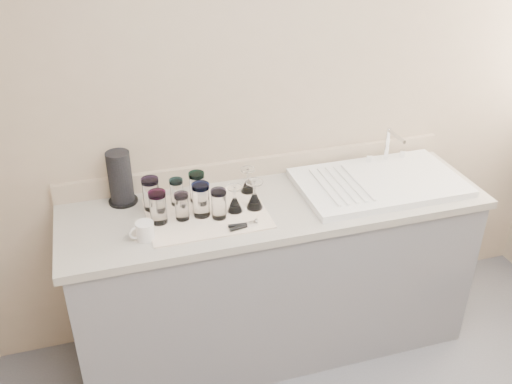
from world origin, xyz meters
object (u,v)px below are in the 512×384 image
object	(u,v)px
tumbler_blue	(182,206)
paper_towel_roll	(120,178)
goblet_back_right	(248,184)
goblet_front_left	(235,203)
tumbler_cyan	(177,192)
goblet_front_right	(255,199)
can_opener	(243,226)
sink_unit	(379,182)
tumbler_teal	(151,194)
white_mug	(144,231)
tumbler_lavender	(201,200)
tumbler_magenta	(158,207)
tumbler_purple	(197,187)
tumbler_extra	(219,204)

from	to	relation	value
tumbler_blue	paper_towel_roll	size ratio (longest dim) A/B	0.49
goblet_back_right	goblet_front_left	world-z (taller)	goblet_front_left
paper_towel_roll	tumbler_cyan	bearing A→B (deg)	-23.07
goblet_front_right	can_opener	world-z (taller)	goblet_front_right
sink_unit	tumbler_teal	bearing A→B (deg)	175.40
tumbler_teal	tumbler_cyan	distance (m)	0.12
white_mug	paper_towel_roll	xyz separation A→B (m)	(-0.06, 0.35, 0.09)
tumbler_lavender	goblet_front_right	world-z (taller)	tumbler_lavender
tumbler_cyan	goblet_front_right	world-z (taller)	goblet_front_right
goblet_front_left	can_opener	bearing A→B (deg)	-89.63
tumbler_teal	goblet_front_right	distance (m)	0.48
tumbler_magenta	tumbler_teal	bearing A→B (deg)	96.43
goblet_front_left	tumbler_magenta	bearing A→B (deg)	179.13
sink_unit	can_opener	world-z (taller)	sink_unit
goblet_back_right	tumbler_blue	bearing A→B (deg)	-156.47
tumbler_blue	tumbler_teal	bearing A→B (deg)	133.34
tumbler_purple	goblet_front_right	bearing A→B (deg)	-29.89
tumbler_extra	paper_towel_roll	bearing A→B (deg)	145.50
can_opener	goblet_back_right	bearing A→B (deg)	70.47
white_mug	tumbler_teal	bearing A→B (deg)	74.54
tumbler_cyan	tumbler_magenta	size ratio (longest dim) A/B	0.83
tumbler_magenta	white_mug	distance (m)	0.14
tumbler_magenta	goblet_front_right	xyz separation A→B (m)	(0.45, -0.00, -0.03)
tumbler_purple	tumbler_blue	xyz separation A→B (m)	(-0.10, -0.14, -0.01)
tumbler_extra	white_mug	xyz separation A→B (m)	(-0.35, -0.07, -0.04)
tumbler_purple	white_mug	xyz separation A→B (m)	(-0.28, -0.24, -0.04)
tumbler_blue	goblet_front_right	world-z (taller)	goblet_front_right
goblet_front_right	tumbler_extra	bearing A→B (deg)	-168.83
goblet_front_right	white_mug	size ratio (longest dim) A/B	1.21
goblet_front_right	can_opener	size ratio (longest dim) A/B	1.05
tumbler_blue	goblet_back_right	bearing A→B (deg)	23.53
tumbler_lavender	tumbler_extra	bearing A→B (deg)	-30.13
tumbler_purple	paper_towel_roll	bearing A→B (deg)	163.04
goblet_back_right	goblet_front_left	distance (m)	0.19
tumbler_extra	white_mug	distance (m)	0.36
tumbler_teal	tumbler_extra	size ratio (longest dim) A/B	1.12
goblet_front_left	paper_towel_roll	xyz separation A→B (m)	(-0.49, 0.25, 0.08)
can_opener	tumbler_teal	bearing A→B (deg)	143.04
tumbler_magenta	goblet_front_left	xyz separation A→B (m)	(0.35, -0.01, -0.04)
tumbler_extra	tumbler_teal	bearing A→B (deg)	149.85
tumbler_teal	paper_towel_roll	distance (m)	0.18
tumbler_purple	can_opener	distance (m)	0.33
tumbler_teal	tumbler_cyan	xyz separation A→B (m)	(0.12, 0.01, -0.02)
goblet_back_right	can_opener	distance (m)	0.32
can_opener	sink_unit	bearing A→B (deg)	13.60
sink_unit	goblet_back_right	bearing A→B (deg)	169.82
sink_unit	tumbler_cyan	bearing A→B (deg)	174.21
tumbler_cyan	goblet_front_right	bearing A→B (deg)	-22.31
goblet_front_left	goblet_back_right	bearing A→B (deg)	55.51
tumbler_teal	tumbler_lavender	size ratio (longest dim) A/B	0.98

